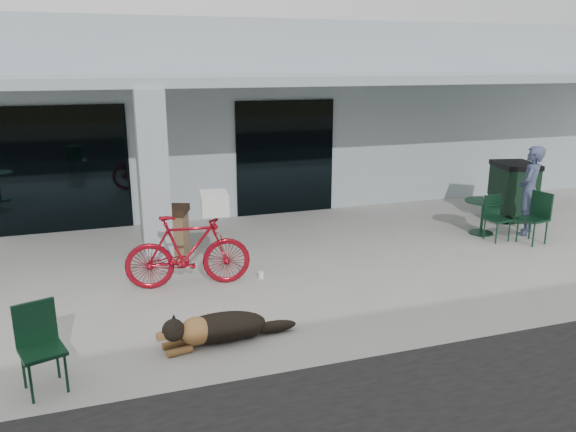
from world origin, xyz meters
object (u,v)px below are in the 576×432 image
object	(u,v)px
bicycle	(188,251)
person	(529,191)
dog	(221,326)
cafe_chair_far_a	(498,219)
cafe_table_far	(482,217)
wheeled_bin	(513,191)
cafe_chair_far_b	(533,218)
trash_receptacle	(173,232)
cafe_chair_near	(42,350)

from	to	relation	value
bicycle	person	distance (m)	7.30
person	dog	bearing A→B (deg)	-17.97
person	cafe_chair_far_a	bearing A→B (deg)	-26.44
cafe_table_far	cafe_chair_far_a	xyz separation A→B (m)	(-0.00, -0.50, 0.10)
dog	wheeled_bin	size ratio (longest dim) A/B	1.04
cafe_chair_far_b	person	distance (m)	0.77
person	wheeled_bin	distance (m)	1.26
cafe_chair_far_a	cafe_chair_far_b	bearing A→B (deg)	-39.10
dog	cafe_chair_far_a	size ratio (longest dim) A/B	1.48
dog	cafe_chair_far_a	xyz separation A→B (m)	(6.26, 2.50, 0.23)
trash_receptacle	wheeled_bin	distance (m)	7.86
cafe_chair_near	cafe_table_far	bearing A→B (deg)	4.95
trash_receptacle	cafe_chair_far_a	bearing A→B (deg)	-9.39
cafe_chair_far_b	trash_receptacle	world-z (taller)	cafe_chair_far_b
cafe_chair_near	cafe_table_far	distance (m)	9.07
bicycle	cafe_table_far	xyz separation A→B (m)	(6.38, 0.96, -0.24)
cafe_table_far	person	world-z (taller)	person
cafe_table_far	wheeled_bin	bearing A→B (deg)	29.53
dog	cafe_table_far	size ratio (longest dim) A/B	1.77
cafe_chair_far_a	cafe_chair_far_b	world-z (taller)	cafe_chair_far_b
trash_receptacle	wheeled_bin	xyz separation A→B (m)	(7.86, 0.23, 0.17)
dog	person	distance (m)	7.67
bicycle	trash_receptacle	world-z (taller)	bicycle
cafe_chair_far_b	wheeled_bin	xyz separation A→B (m)	(0.86, 1.67, 0.14)
person	trash_receptacle	world-z (taller)	person
wheeled_bin	person	bearing A→B (deg)	-102.39
trash_receptacle	wheeled_bin	world-z (taller)	wheeled_bin
cafe_chair_far_a	bicycle	bearing A→B (deg)	178.45
cafe_chair_near	trash_receptacle	distance (m)	4.50
bicycle	dog	bearing A→B (deg)	-170.89
cafe_chair_near	person	distance (m)	9.79
bicycle	wheeled_bin	size ratio (longest dim) A/B	1.52
trash_receptacle	cafe_table_far	bearing A→B (deg)	-5.01
dog	cafe_chair_far_b	distance (m)	7.15
cafe_chair_far_b	person	size ratio (longest dim) A/B	0.55
cafe_table_far	trash_receptacle	size ratio (longest dim) A/B	0.80
dog	cafe_chair_far_b	xyz separation A→B (m)	(6.82, 2.13, 0.29)
dog	cafe_chair_near	distance (m)	2.18
bicycle	person	size ratio (longest dim) A/B	1.06
cafe_chair_far_a	wheeled_bin	world-z (taller)	wheeled_bin
cafe_chair_near	wheeled_bin	distance (m)	10.69
cafe_table_far	cafe_chair_far_b	bearing A→B (deg)	-57.53
trash_receptacle	wheeled_bin	bearing A→B (deg)	1.71
dog	person	bearing A→B (deg)	11.76
cafe_chair_far_b	trash_receptacle	bearing A→B (deg)	-112.67
wheeled_bin	cafe_chair_far_b	bearing A→B (deg)	-104.13
bicycle	cafe_chair_near	bearing A→B (deg)	147.88
dog	person	size ratio (longest dim) A/B	0.73
cafe_table_far	trash_receptacle	xyz separation A→B (m)	(-6.44, 0.57, 0.12)
trash_receptacle	bicycle	bearing A→B (deg)	-87.61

